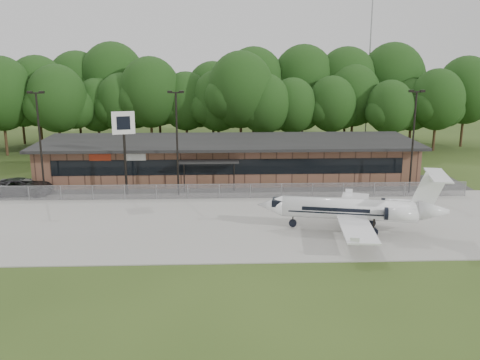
{
  "coord_description": "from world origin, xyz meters",
  "views": [
    {
      "loc": [
        -0.92,
        -34.42,
        14.04
      ],
      "look_at": [
        0.88,
        12.0,
        2.62
      ],
      "focal_mm": 40.0,
      "sensor_mm": 36.0,
      "label": 1
    }
  ],
  "objects_px": {
    "business_jet": "(356,210)",
    "terminal": "(228,158)",
    "suv": "(22,187)",
    "pole_sign": "(124,132)"
  },
  "relations": [
    {
      "from": "business_jet",
      "to": "terminal",
      "type": "bearing_deg",
      "value": 129.18
    },
    {
      "from": "suv",
      "to": "business_jet",
      "type": "bearing_deg",
      "value": -112.06
    },
    {
      "from": "terminal",
      "to": "pole_sign",
      "type": "distance_m",
      "value": 13.04
    },
    {
      "from": "business_jet",
      "to": "suv",
      "type": "bearing_deg",
      "value": 169.97
    },
    {
      "from": "terminal",
      "to": "suv",
      "type": "relative_size",
      "value": 6.77
    },
    {
      "from": "terminal",
      "to": "business_jet",
      "type": "height_order",
      "value": "business_jet"
    },
    {
      "from": "terminal",
      "to": "suv",
      "type": "distance_m",
      "value": 21.5
    },
    {
      "from": "suv",
      "to": "pole_sign",
      "type": "relative_size",
      "value": 0.73
    },
    {
      "from": "business_jet",
      "to": "pole_sign",
      "type": "bearing_deg",
      "value": 161.45
    },
    {
      "from": "terminal",
      "to": "pole_sign",
      "type": "xyz_separation_m",
      "value": [
        -10.09,
        -7.14,
        4.14
      ]
    }
  ]
}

